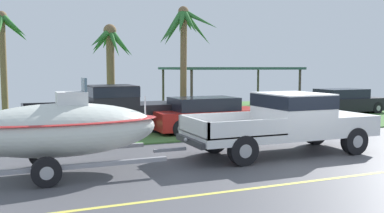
{
  "coord_description": "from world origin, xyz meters",
  "views": [
    {
      "loc": [
        -7.37,
        -9.42,
        2.55
      ],
      "look_at": [
        -2.72,
        1.82,
        1.43
      ],
      "focal_mm": 39.74,
      "sensor_mm": 36.0,
      "label": 1
    }
  ],
  "objects_px": {
    "parked_pickup_background": "(111,106)",
    "parked_sedan_near": "(343,102)",
    "palm_tree_near_left": "(183,32)",
    "palm_tree_near_right": "(110,48)",
    "boat_on_trailer": "(62,129)",
    "parked_sedan_far": "(207,115)",
    "carport_awning": "(229,69)",
    "pickup_truck_towing": "(291,119)"
  },
  "relations": [
    {
      "from": "parked_pickup_background",
      "to": "parked_sedan_near",
      "type": "relative_size",
      "value": 1.33
    },
    {
      "from": "palm_tree_near_left",
      "to": "palm_tree_near_right",
      "type": "distance_m",
      "value": 4.91
    },
    {
      "from": "boat_on_trailer",
      "to": "parked_sedan_near",
      "type": "bearing_deg",
      "value": 26.79
    },
    {
      "from": "parked_sedan_near",
      "to": "palm_tree_near_left",
      "type": "height_order",
      "value": "palm_tree_near_left"
    },
    {
      "from": "parked_pickup_background",
      "to": "palm_tree_near_left",
      "type": "bearing_deg",
      "value": 34.54
    },
    {
      "from": "parked_pickup_background",
      "to": "parked_sedan_near",
      "type": "distance_m",
      "value": 13.43
    },
    {
      "from": "palm_tree_near_left",
      "to": "parked_sedan_far",
      "type": "bearing_deg",
      "value": -97.38
    },
    {
      "from": "carport_awning",
      "to": "palm_tree_near_left",
      "type": "distance_m",
      "value": 5.67
    },
    {
      "from": "parked_pickup_background",
      "to": "carport_awning",
      "type": "height_order",
      "value": "carport_awning"
    },
    {
      "from": "parked_pickup_background",
      "to": "carport_awning",
      "type": "xyz_separation_m",
      "value": [
        8.35,
        6.11,
        1.42
      ]
    },
    {
      "from": "parked_sedan_near",
      "to": "parked_sedan_far",
      "type": "bearing_deg",
      "value": -161.91
    },
    {
      "from": "parked_sedan_far",
      "to": "carport_awning",
      "type": "height_order",
      "value": "carport_awning"
    },
    {
      "from": "parked_pickup_background",
      "to": "parked_sedan_far",
      "type": "distance_m",
      "value": 3.79
    },
    {
      "from": "parked_sedan_far",
      "to": "palm_tree_near_left",
      "type": "relative_size",
      "value": 0.81
    },
    {
      "from": "boat_on_trailer",
      "to": "parked_pickup_background",
      "type": "relative_size",
      "value": 0.96
    },
    {
      "from": "parked_pickup_background",
      "to": "carport_awning",
      "type": "relative_size",
      "value": 0.83
    },
    {
      "from": "parked_pickup_background",
      "to": "parked_sedan_far",
      "type": "xyz_separation_m",
      "value": [
        3.57,
        -1.22,
        -0.36
      ]
    },
    {
      "from": "pickup_truck_towing",
      "to": "boat_on_trailer",
      "type": "xyz_separation_m",
      "value": [
        -6.56,
        -0.0,
        0.07
      ]
    },
    {
      "from": "carport_awning",
      "to": "palm_tree_near_right",
      "type": "height_order",
      "value": "palm_tree_near_right"
    },
    {
      "from": "carport_awning",
      "to": "palm_tree_near_right",
      "type": "xyz_separation_m",
      "value": [
        -6.92,
        0.78,
        1.15
      ]
    },
    {
      "from": "boat_on_trailer",
      "to": "carport_awning",
      "type": "distance_m",
      "value": 16.24
    },
    {
      "from": "parked_sedan_near",
      "to": "parked_sedan_far",
      "type": "distance_m",
      "value": 10.21
    },
    {
      "from": "pickup_truck_towing",
      "to": "palm_tree_near_left",
      "type": "distance_m",
      "value": 9.37
    },
    {
      "from": "parked_sedan_near",
      "to": "palm_tree_near_left",
      "type": "relative_size",
      "value": 0.82
    },
    {
      "from": "pickup_truck_towing",
      "to": "palm_tree_near_left",
      "type": "bearing_deg",
      "value": 90.31
    },
    {
      "from": "parked_sedan_near",
      "to": "parked_sedan_far",
      "type": "height_order",
      "value": "same"
    },
    {
      "from": "boat_on_trailer",
      "to": "parked_pickup_background",
      "type": "distance_m",
      "value": 6.44
    },
    {
      "from": "parked_sedan_near",
      "to": "carport_awning",
      "type": "height_order",
      "value": "carport_awning"
    },
    {
      "from": "parked_pickup_background",
      "to": "palm_tree_near_left",
      "type": "relative_size",
      "value": 1.1
    },
    {
      "from": "parked_sedan_near",
      "to": "palm_tree_near_left",
      "type": "xyz_separation_m",
      "value": [
        -9.19,
        0.87,
        3.57
      ]
    },
    {
      "from": "boat_on_trailer",
      "to": "parked_sedan_far",
      "type": "relative_size",
      "value": 1.29
    },
    {
      "from": "parked_sedan_near",
      "to": "palm_tree_near_right",
      "type": "relative_size",
      "value": 0.92
    },
    {
      "from": "palm_tree_near_left",
      "to": "palm_tree_near_right",
      "type": "height_order",
      "value": "palm_tree_near_left"
    },
    {
      "from": "boat_on_trailer",
      "to": "parked_sedan_far",
      "type": "xyz_separation_m",
      "value": [
        5.99,
        4.76,
        -0.41
      ]
    },
    {
      "from": "boat_on_trailer",
      "to": "palm_tree_near_right",
      "type": "distance_m",
      "value": 13.66
    },
    {
      "from": "parked_sedan_far",
      "to": "carport_awning",
      "type": "relative_size",
      "value": 0.61
    },
    {
      "from": "pickup_truck_towing",
      "to": "parked_sedan_far",
      "type": "bearing_deg",
      "value": 96.84
    },
    {
      "from": "parked_pickup_background",
      "to": "palm_tree_near_right",
      "type": "bearing_deg",
      "value": 78.27
    },
    {
      "from": "boat_on_trailer",
      "to": "carport_awning",
      "type": "xyz_separation_m",
      "value": [
        10.77,
        12.08,
        1.37
      ]
    },
    {
      "from": "pickup_truck_towing",
      "to": "parked_sedan_far",
      "type": "xyz_separation_m",
      "value": [
        -0.57,
        4.76,
        -0.34
      ]
    },
    {
      "from": "pickup_truck_towing",
      "to": "carport_awning",
      "type": "distance_m",
      "value": 12.87
    },
    {
      "from": "pickup_truck_towing",
      "to": "parked_pickup_background",
      "type": "bearing_deg",
      "value": 124.75
    }
  ]
}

